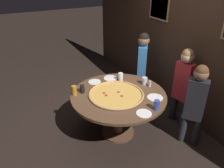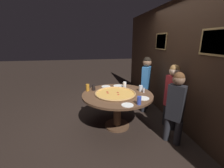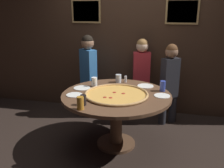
% 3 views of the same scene
% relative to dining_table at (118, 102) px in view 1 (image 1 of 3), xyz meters
% --- Properties ---
extents(ground_plane, '(24.00, 24.00, 0.00)m').
position_rel_dining_table_xyz_m(ground_plane, '(0.00, 0.00, -0.59)').
color(ground_plane, black).
extents(back_wall, '(6.40, 0.08, 2.60)m').
position_rel_dining_table_xyz_m(back_wall, '(0.00, 1.31, 0.71)').
color(back_wall, '#3D281C').
rests_on(back_wall, ground_plane).
extents(dining_table, '(1.42, 1.42, 0.74)m').
position_rel_dining_table_xyz_m(dining_table, '(0.00, 0.00, 0.00)').
color(dining_table, brown).
rests_on(dining_table, ground_plane).
extents(giant_pizza, '(0.82, 0.82, 0.03)m').
position_rel_dining_table_xyz_m(giant_pizza, '(0.01, -0.05, 0.16)').
color(giant_pizza, '#E5A84C').
rests_on(giant_pizza, dining_table).
extents(drink_cup_far_left, '(0.08, 0.08, 0.13)m').
position_rel_dining_table_xyz_m(drink_cup_far_left, '(-0.37, 0.24, 0.22)').
color(drink_cup_far_left, white).
rests_on(drink_cup_far_left, dining_table).
extents(drink_cup_centre_back, '(0.07, 0.07, 0.12)m').
position_rel_dining_table_xyz_m(drink_cup_centre_back, '(-0.29, -0.46, 0.21)').
color(drink_cup_centre_back, black).
rests_on(drink_cup_centre_back, dining_table).
extents(drink_cup_near_left, '(0.08, 0.08, 0.15)m').
position_rel_dining_table_xyz_m(drink_cup_near_left, '(-0.28, -0.59, 0.22)').
color(drink_cup_near_left, '#BC7A23').
rests_on(drink_cup_near_left, dining_table).
extents(drink_cup_by_shaker, '(0.08, 0.08, 0.12)m').
position_rel_dining_table_xyz_m(drink_cup_by_shaker, '(-0.08, 0.52, 0.21)').
color(drink_cup_by_shaker, silver).
rests_on(drink_cup_by_shaker, dining_table).
extents(drink_cup_far_right, '(0.07, 0.07, 0.14)m').
position_rel_dining_table_xyz_m(drink_cup_far_right, '(0.58, 0.25, 0.22)').
color(drink_cup_far_right, '#384CB7').
rests_on(drink_cup_far_right, dining_table).
extents(white_plate_far_back, '(0.21, 0.21, 0.01)m').
position_rel_dining_table_xyz_m(white_plate_far_back, '(-0.51, -0.16, 0.15)').
color(white_plate_far_back, white).
rests_on(white_plate_far_back, dining_table).
extents(white_plate_left_side, '(0.23, 0.23, 0.01)m').
position_rel_dining_table_xyz_m(white_plate_left_side, '(0.34, 0.41, 0.15)').
color(white_plate_left_side, white).
rests_on(white_plate_left_side, dining_table).
extents(white_plate_beside_cup, '(0.20, 0.20, 0.01)m').
position_rel_dining_table_xyz_m(white_plate_beside_cup, '(0.58, 0.05, 0.15)').
color(white_plate_beside_cup, white).
rests_on(white_plate_beside_cup, dining_table).
extents(white_plate_right_side, '(0.23, 0.23, 0.01)m').
position_rel_dining_table_xyz_m(white_plate_right_side, '(-0.51, 0.13, 0.15)').
color(white_plate_right_side, white).
rests_on(white_plate_right_side, dining_table).
extents(condiment_shaker, '(0.04, 0.04, 0.10)m').
position_rel_dining_table_xyz_m(condiment_shaker, '(0.03, 0.55, 0.20)').
color(condiment_shaker, silver).
rests_on(condiment_shaker, dining_table).
extents(diner_side_left, '(0.35, 0.20, 1.33)m').
position_rel_dining_table_xyz_m(diner_side_left, '(0.21, 1.08, 0.17)').
color(diner_side_left, '#232328').
rests_on(diner_side_left, ground_plane).
extents(diner_far_left, '(0.35, 0.31, 1.39)m').
position_rel_dining_table_xyz_m(diner_far_left, '(-0.66, 0.87, 0.20)').
color(diner_far_left, '#232328').
rests_on(diner_far_left, ground_plane).
extents(diner_side_right, '(0.33, 0.29, 1.29)m').
position_rel_dining_table_xyz_m(diner_side_right, '(0.68, 0.86, 0.14)').
color(diner_side_right, '#232328').
rests_on(diner_side_right, ground_plane).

